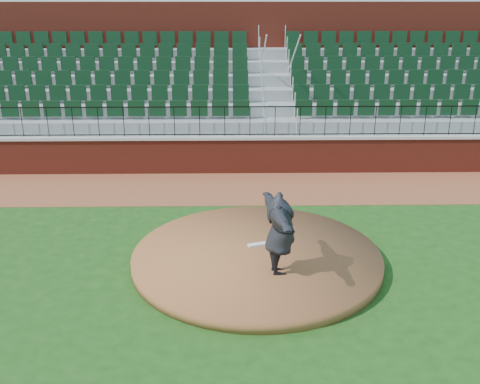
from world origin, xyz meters
The scene contains 10 objects.
ground centered at (0.00, 0.00, 0.00)m, with size 90.00×90.00×0.00m, color #184313.
warning_track centered at (0.00, 5.40, 0.01)m, with size 34.00×3.20×0.01m, color brown.
field_wall centered at (0.00, 7.00, 0.60)m, with size 34.00×0.35×1.20m, color maroon.
wall_cap centered at (0.00, 7.00, 1.25)m, with size 34.00×0.45×0.10m, color #B7B7B7.
wall_railing centered at (0.00, 7.00, 1.80)m, with size 34.00×0.05×1.00m, color black, non-canonical shape.
seating_stands centered at (0.00, 9.72, 2.30)m, with size 34.00×5.10×4.60m, color gray, non-canonical shape.
concourse_wall centered at (0.00, 12.52, 2.75)m, with size 34.00×0.50×5.50m, color maroon.
pitchers_mound centered at (0.37, 0.24, 0.12)m, with size 5.79×5.79×0.25m, color brown.
pitching_rubber centered at (0.47, 0.67, 0.27)m, with size 0.61×0.15×0.04m, color silver.
pitcher centered at (0.81, -0.70, 1.18)m, with size 2.30×0.63×1.87m, color black.
Camera 1 is at (-0.21, -11.33, 6.07)m, focal length 41.44 mm.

